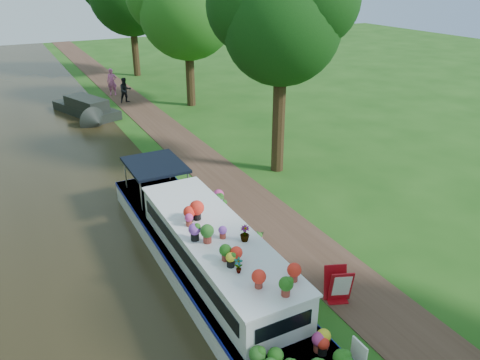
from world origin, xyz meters
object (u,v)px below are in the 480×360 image
at_px(plant_boat, 216,264).
at_px(sandwich_board, 338,286).
at_px(pedestrian_dark, 125,90).
at_px(pedestrian_pink, 112,82).
at_px(second_boat, 87,108).

xyz_separation_m(plant_boat, sandwich_board, (2.70, -1.98, -0.37)).
relative_size(plant_boat, sandwich_board, 13.59).
height_order(plant_boat, pedestrian_dark, plant_boat).
bearing_deg(pedestrian_pink, sandwich_board, -65.63).
distance_m(plant_boat, pedestrian_pink, 23.85).
relative_size(plant_boat, second_boat, 2.17).
height_order(second_boat, sandwich_board, second_boat).
height_order(second_boat, pedestrian_dark, pedestrian_dark).
bearing_deg(plant_boat, second_boat, 89.62).
relative_size(sandwich_board, pedestrian_pink, 0.53).
height_order(plant_boat, pedestrian_pink, plant_boat).
distance_m(plant_boat, pedestrian_dark, 21.40).
bearing_deg(sandwich_board, second_boat, 118.05).
bearing_deg(plant_boat, pedestrian_pink, 83.33).
height_order(plant_boat, second_boat, plant_boat).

